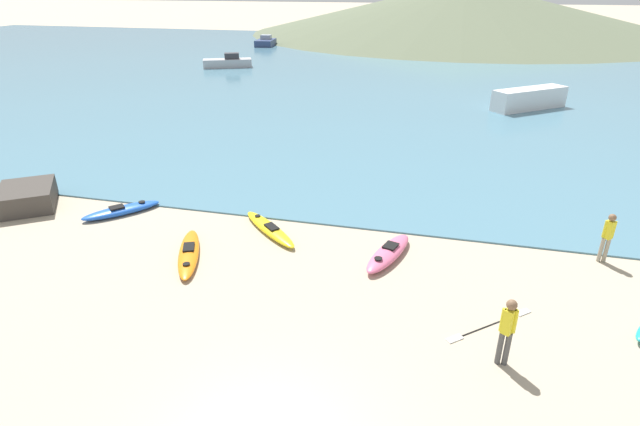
# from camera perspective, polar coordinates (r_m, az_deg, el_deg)

# --- Properties ---
(bay_water) EXTENTS (160.00, 70.00, 0.06)m
(bay_water) POSITION_cam_1_polar(r_m,az_deg,el_deg) (51.35, 11.31, 15.70)
(bay_water) COLOR teal
(bay_water) RESTS_ON ground_plane
(far_hill_left) EXTENTS (68.49, 68.49, 7.84)m
(far_hill_left) POSITION_cam_1_polar(r_m,az_deg,el_deg) (90.37, 15.93, 21.65)
(far_hill_left) COLOR #5B664C
(far_hill_left) RESTS_ON ground_plane
(kayak_on_sand_0) EXTENTS (1.86, 3.21, 0.29)m
(kayak_on_sand_0) POSITION_cam_1_polar(r_m,az_deg,el_deg) (16.48, -14.76, -4.46)
(kayak_on_sand_0) COLOR orange
(kayak_on_sand_0) RESTS_ON ground_plane
(kayak_on_sand_1) EXTENTS (2.81, 2.67, 0.31)m
(kayak_on_sand_1) POSITION_cam_1_polar(r_m,az_deg,el_deg) (17.53, -5.79, -1.79)
(kayak_on_sand_1) COLOR yellow
(kayak_on_sand_1) RESTS_ON ground_plane
(kayak_on_sand_2) EXTENTS (2.43, 2.60, 0.34)m
(kayak_on_sand_2) POSITION_cam_1_polar(r_m,az_deg,el_deg) (20.23, -21.76, 0.29)
(kayak_on_sand_2) COLOR blue
(kayak_on_sand_2) RESTS_ON ground_plane
(kayak_on_sand_4) EXTENTS (1.51, 2.89, 0.40)m
(kayak_on_sand_4) POSITION_cam_1_polar(r_m,az_deg,el_deg) (16.00, 7.83, -4.53)
(kayak_on_sand_4) COLOR #E5668C
(kayak_on_sand_4) RESTS_ON ground_plane
(person_near_foreground) EXTENTS (0.35, 0.31, 1.75)m
(person_near_foreground) POSITION_cam_1_polar(r_m,az_deg,el_deg) (12.12, 20.61, -12.22)
(person_near_foreground) COLOR #4C4C4C
(person_near_foreground) RESTS_ON ground_plane
(person_near_waterline) EXTENTS (0.33, 0.29, 1.64)m
(person_near_waterline) POSITION_cam_1_polar(r_m,az_deg,el_deg) (17.66, 30.03, -2.18)
(person_near_waterline) COLOR gray
(person_near_waterline) RESTS_ON ground_plane
(moored_boat_0) EXTENTS (4.92, 3.31, 1.37)m
(moored_boat_0) POSITION_cam_1_polar(r_m,az_deg,el_deg) (52.82, -10.48, 16.58)
(moored_boat_0) COLOR #B2B2B7
(moored_boat_0) RESTS_ON bay_water
(moored_boat_2) EXTENTS (5.16, 4.63, 1.37)m
(moored_boat_2) POSITION_cam_1_polar(r_m,az_deg,el_deg) (37.33, 22.81, 11.96)
(moored_boat_2) COLOR white
(moored_boat_2) RESTS_ON bay_water
(moored_boat_3) EXTENTS (2.61, 4.08, 1.34)m
(moored_boat_3) POSITION_cam_1_polar(r_m,az_deg,el_deg) (70.15, -6.24, 18.85)
(moored_boat_3) COLOR navy
(moored_boat_3) RESTS_ON bay_water
(loose_paddle) EXTENTS (2.20, 1.97, 0.03)m
(loose_paddle) POSITION_cam_1_polar(r_m,az_deg,el_deg) (13.78, 18.85, -12.03)
(loose_paddle) COLOR black
(loose_paddle) RESTS_ON ground_plane
(shoreline_rock) EXTENTS (2.94, 3.05, 0.82)m
(shoreline_rock) POSITION_cam_1_polar(r_m,az_deg,el_deg) (22.40, -30.46, 1.61)
(shoreline_rock) COLOR #423D38
(shoreline_rock) RESTS_ON ground_plane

